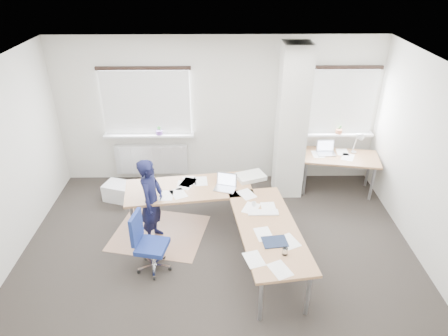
{
  "coord_description": "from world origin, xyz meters",
  "views": [
    {
      "loc": [
        0.02,
        -4.54,
        4.09
      ],
      "look_at": [
        0.1,
        0.9,
        1.08
      ],
      "focal_mm": 32.0,
      "sensor_mm": 36.0,
      "label": 1
    }
  ],
  "objects_px": {
    "task_chair": "(151,254)",
    "person": "(152,201)",
    "desk_main": "(229,207)",
    "desk_side": "(340,158)"
  },
  "relations": [
    {
      "from": "task_chair",
      "to": "person",
      "type": "distance_m",
      "value": 0.83
    },
    {
      "from": "desk_main",
      "to": "task_chair",
      "type": "height_order",
      "value": "desk_main"
    },
    {
      "from": "desk_side",
      "to": "person",
      "type": "height_order",
      "value": "person"
    },
    {
      "from": "task_chair",
      "to": "person",
      "type": "xyz_separation_m",
      "value": [
        -0.05,
        0.7,
        0.45
      ]
    },
    {
      "from": "task_chair",
      "to": "desk_side",
      "type": "bearing_deg",
      "value": 44.5
    },
    {
      "from": "desk_side",
      "to": "desk_main",
      "type": "bearing_deg",
      "value": -133.13
    },
    {
      "from": "task_chair",
      "to": "person",
      "type": "height_order",
      "value": "person"
    },
    {
      "from": "desk_main",
      "to": "desk_side",
      "type": "height_order",
      "value": "desk_side"
    },
    {
      "from": "desk_main",
      "to": "task_chair",
      "type": "xyz_separation_m",
      "value": [
        -1.13,
        -0.54,
        -0.43
      ]
    },
    {
      "from": "person",
      "to": "task_chair",
      "type": "bearing_deg",
      "value": -164.33
    }
  ]
}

